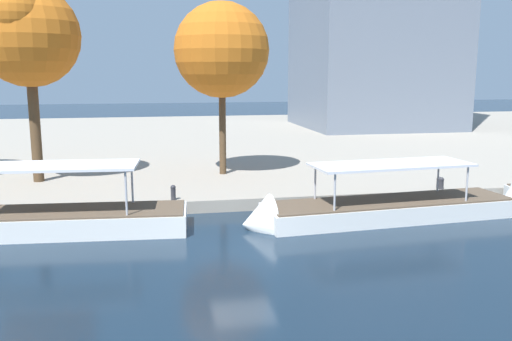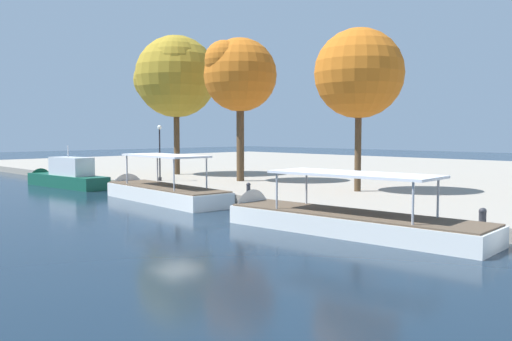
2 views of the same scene
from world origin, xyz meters
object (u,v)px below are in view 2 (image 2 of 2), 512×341
(motor_yacht_0, at_px, (64,178))
(mooring_bollard_0, at_px, (483,215))
(mooring_bollard_2, at_px, (248,188))
(tree_0, at_px, (358,73))
(tour_boat_1, at_px, (158,195))
(mooring_bollard_1, at_px, (482,215))
(tree_1, at_px, (174,75))
(tree_2, at_px, (238,74))
(tour_boat_2, at_px, (332,223))
(lamp_post, at_px, (160,149))

(motor_yacht_0, bearing_deg, mooring_bollard_0, -179.63)
(mooring_bollard_2, relative_size, tree_0, 0.07)
(tour_boat_1, bearing_deg, mooring_bollard_1, -168.92)
(tree_1, distance_m, tree_2, 9.39)
(tour_boat_2, bearing_deg, mooring_bollard_0, -152.98)
(tree_2, bearing_deg, tour_boat_2, -29.38)
(mooring_bollard_1, distance_m, tree_0, 15.67)
(lamp_post, bearing_deg, mooring_bollard_1, -4.17)
(tree_0, xyz_separation_m, tree_1, (-20.84, -0.18, 1.42))
(mooring_bollard_2, distance_m, tree_1, 20.69)
(tour_boat_1, height_order, tree_1, tree_1)
(lamp_post, bearing_deg, motor_yacht_0, -144.85)
(tour_boat_1, xyz_separation_m, mooring_bollard_2, (6.17, 2.70, 0.74))
(motor_yacht_0, height_order, mooring_bollard_0, motor_yacht_0)
(tree_1, bearing_deg, tour_boat_1, -40.16)
(mooring_bollard_0, distance_m, lamp_post, 27.89)
(tour_boat_2, height_order, mooring_bollard_0, tour_boat_2)
(motor_yacht_0, bearing_deg, tree_0, -161.30)
(mooring_bollard_0, bearing_deg, lamp_post, 176.25)
(tour_boat_1, relative_size, tour_boat_2, 0.90)
(tour_boat_2, height_order, tree_0, tree_0)
(mooring_bollard_2, relative_size, tree_2, 0.07)
(tour_boat_2, xyz_separation_m, lamp_post, (-22.05, 5.31, 2.87))
(motor_yacht_0, distance_m, tour_boat_1, 13.51)
(tree_0, bearing_deg, tour_boat_2, -60.10)
(motor_yacht_0, relative_size, lamp_post, 2.31)
(mooring_bollard_1, distance_m, mooring_bollard_2, 15.17)
(mooring_bollard_2, bearing_deg, tree_0, 63.43)
(mooring_bollard_1, relative_size, tree_1, 0.05)
(motor_yacht_0, xyz_separation_m, mooring_bollard_0, (34.80, 3.15, 0.27))
(tour_boat_1, bearing_deg, mooring_bollard_2, -152.00)
(tree_1, relative_size, tree_2, 1.12)
(tour_boat_1, relative_size, tree_0, 1.16)
(tree_1, bearing_deg, mooring_bollard_1, -12.02)
(mooring_bollard_2, bearing_deg, tree_2, 141.55)
(mooring_bollard_0, bearing_deg, mooring_bollard_2, -179.92)
(mooring_bollard_0, height_order, tree_0, tree_0)
(tour_boat_2, bearing_deg, tree_2, -33.84)
(mooring_bollard_1, distance_m, tree_1, 34.48)
(tree_0, bearing_deg, tour_boat_1, -135.02)
(motor_yacht_0, height_order, tree_1, tree_1)
(mooring_bollard_0, distance_m, tree_2, 25.43)
(mooring_bollard_0, bearing_deg, motor_yacht_0, -174.83)
(tour_boat_1, distance_m, tree_2, 12.97)
(mooring_bollard_1, xyz_separation_m, tree_2, (-23.18, 6.54, 8.42))
(mooring_bollard_2, xyz_separation_m, tree_0, (3.47, 6.93, 7.56))
(tree_0, distance_m, tree_2, 11.52)
(mooring_bollard_0, relative_size, mooring_bollard_1, 0.98)
(mooring_bollard_1, bearing_deg, tour_boat_2, -150.19)
(tree_1, bearing_deg, tree_0, 0.50)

